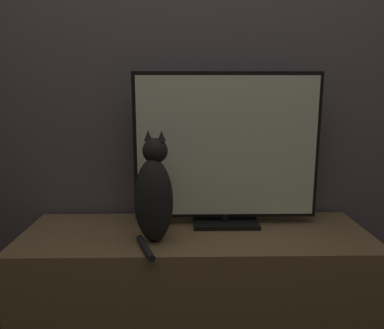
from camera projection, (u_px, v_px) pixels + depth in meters
name	position (u px, v px, depth m)	size (l,w,h in m)	color
wall_back	(194.00, 44.00, 1.86)	(4.80, 0.05, 2.60)	#564C51
tv_stand	(196.00, 275.00, 1.77)	(1.59, 0.53, 0.43)	brown
tv	(226.00, 151.00, 1.76)	(0.87, 0.19, 0.73)	black
cat	(154.00, 195.00, 1.59)	(0.20, 0.31, 0.48)	black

